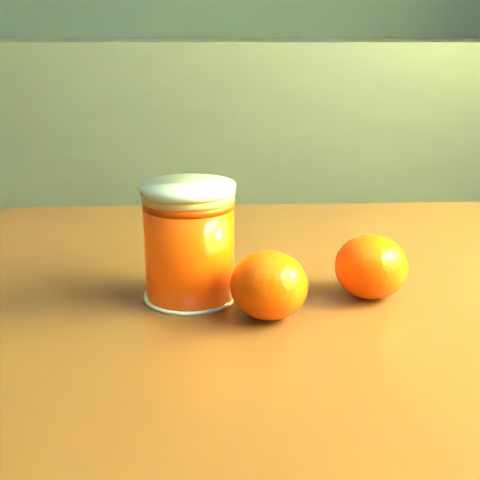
{
  "coord_description": "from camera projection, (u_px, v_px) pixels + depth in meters",
  "views": [
    {
      "loc": [
        0.88,
        -0.33,
        0.93
      ],
      "look_at": [
        0.87,
        0.26,
        0.74
      ],
      "focal_mm": 50.0,
      "sensor_mm": 36.0,
      "label": 1
    }
  ],
  "objects": [
    {
      "name": "table",
      "position": [
        380.0,
        366.0,
        0.68
      ],
      "size": [
        0.96,
        0.7,
        0.69
      ],
      "rotation": [
        0.0,
        0.0,
        0.07
      ],
      "color": "brown",
      "rests_on": "ground"
    },
    {
      "name": "juice_glass",
      "position": [
        189.0,
        243.0,
        0.61
      ],
      "size": [
        0.09,
        0.09,
        0.11
      ],
      "rotation": [
        0.0,
        0.0,
        -0.42
      ],
      "color": "#E83904",
      "rests_on": "table"
    },
    {
      "name": "orange_front",
      "position": [
        269.0,
        285.0,
        0.58
      ],
      "size": [
        0.07,
        0.07,
        0.06
      ],
      "primitive_type": "ellipsoid",
      "rotation": [
        0.0,
        0.0,
        -0.03
      ],
      "color": "#F74204",
      "rests_on": "table"
    },
    {
      "name": "orange_back",
      "position": [
        371.0,
        267.0,
        0.62
      ],
      "size": [
        0.08,
        0.08,
        0.06
      ],
      "primitive_type": "ellipsoid",
      "rotation": [
        0.0,
        0.0,
        -0.23
      ],
      "color": "#F74204",
      "rests_on": "table"
    }
  ]
}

